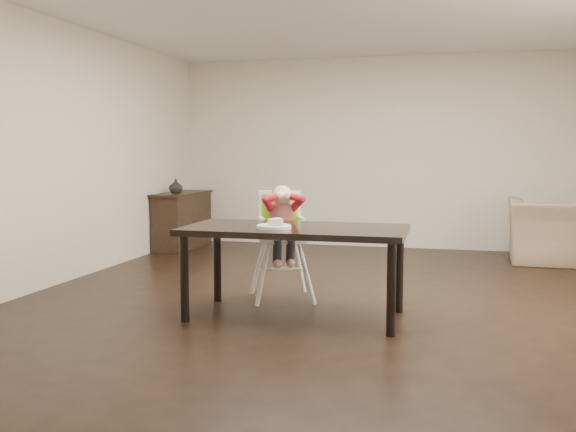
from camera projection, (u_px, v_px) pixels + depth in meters
name	position (u px, v px, depth m)	size (l,w,h in m)	color
ground	(346.00, 302.00, 5.82)	(7.00, 7.00, 0.00)	black
room_walls	(348.00, 95.00, 5.63)	(6.02, 7.02, 2.71)	beige
dining_table	(295.00, 236.00, 5.24)	(1.80, 0.90, 0.75)	black
high_chair	(281.00, 219.00, 5.91)	(0.58, 0.58, 1.05)	white
plate	(275.00, 225.00, 5.12)	(0.36, 0.36, 0.08)	white
armchair	(561.00, 221.00, 7.79)	(1.19, 0.77, 1.04)	#997D61
sideboard	(182.00, 220.00, 9.07)	(0.44, 1.26, 0.79)	black
vase	(176.00, 186.00, 8.83)	(0.19, 0.20, 0.19)	#99999E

